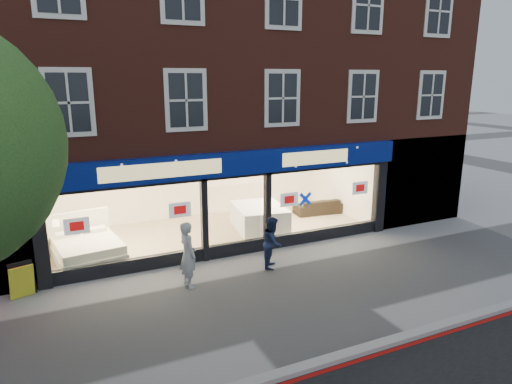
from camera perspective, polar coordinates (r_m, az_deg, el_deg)
ground at (r=11.98m, az=3.42°, el=-12.72°), size 120.00×120.00×0.00m
kerb_line at (r=9.74m, az=12.66°, el=-19.90°), size 60.00×0.10×0.01m
kerb_stone at (r=9.84m, az=11.93°, el=-19.09°), size 60.00×0.25×0.12m
showroom_floor at (r=16.40m, az=-5.34°, el=-5.01°), size 11.00×4.50×0.10m
building at (r=17.15m, az=-7.93°, el=18.21°), size 19.00×8.26×10.30m
display_bed at (r=14.60m, az=-20.37°, el=-6.63°), size 2.13×2.47×1.27m
bedside_table at (r=15.46m, az=-23.54°, el=-6.10°), size 0.48×0.48×0.55m
mattress_stack at (r=16.45m, az=0.40°, el=-3.17°), size 1.96×2.34×0.84m
sofa at (r=18.50m, az=7.86°, el=-1.75°), size 2.08×1.01×0.58m
a_board at (r=13.08m, az=-27.21°, el=-9.80°), size 0.67×0.52×0.90m
pedestrian_grey at (r=12.19m, az=-8.51°, el=-7.75°), size 0.52×0.71×1.79m
pedestrian_blue at (r=13.33m, az=2.09°, el=-6.30°), size 0.89×0.93×1.51m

